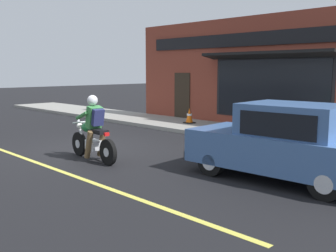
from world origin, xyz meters
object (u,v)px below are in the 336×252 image
at_px(trash_bin, 274,117).
at_px(traffic_cone, 189,116).
at_px(car_hatchback, 284,143).
at_px(motorcycle_with_rider, 93,133).

xyz_separation_m(trash_bin, traffic_cone, (-0.43, 3.50, -0.20)).
xyz_separation_m(car_hatchback, traffic_cone, (4.24, 6.45, -0.33)).
distance_m(trash_bin, traffic_cone, 3.53).
relative_size(motorcycle_with_rider, car_hatchback, 0.52).
xyz_separation_m(motorcycle_with_rider, traffic_cone, (5.99, 2.25, -0.25)).
bearing_deg(motorcycle_with_rider, traffic_cone, 20.57).
distance_m(motorcycle_with_rider, traffic_cone, 6.41).
relative_size(trash_bin, traffic_cone, 1.63).
relative_size(car_hatchback, trash_bin, 3.95).
relative_size(motorcycle_with_rider, trash_bin, 2.06).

